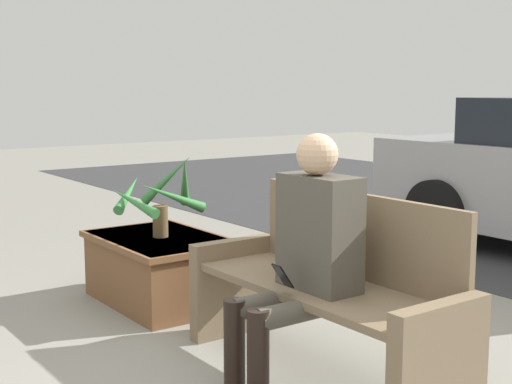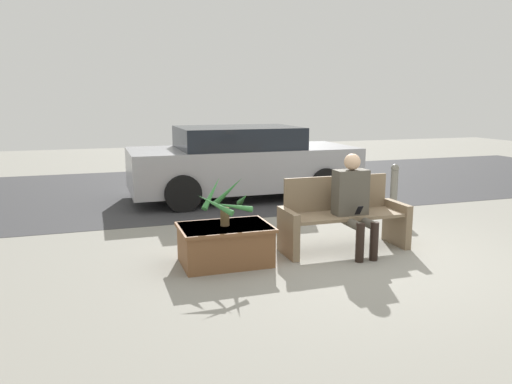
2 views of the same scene
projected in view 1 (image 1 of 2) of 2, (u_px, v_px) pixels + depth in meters
bench at (328, 292)px, 3.67m from camera, size 1.65×0.56×0.93m
person_seated at (306, 248)px, 3.48m from camera, size 0.43×0.61×1.26m
planter_box at (161, 267)px, 4.91m from camera, size 1.07×0.74×0.46m
potted_plant at (158, 195)px, 4.81m from camera, size 0.63×0.63×0.57m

